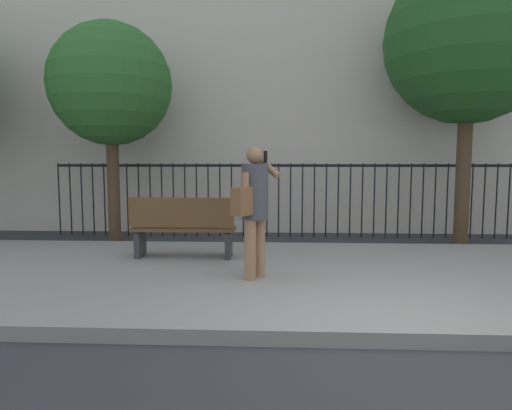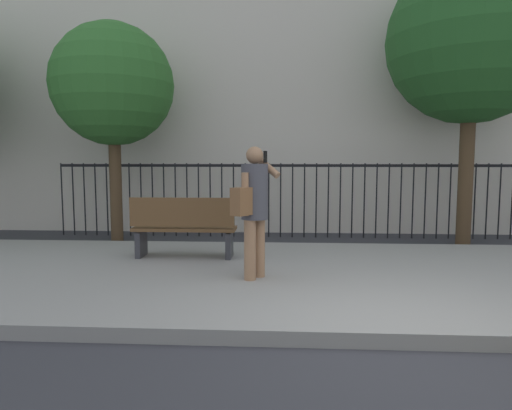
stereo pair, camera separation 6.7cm
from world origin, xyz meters
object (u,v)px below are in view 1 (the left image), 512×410
(pedestrian_on_phone, at_px, (254,203))
(street_tree_near, at_px, (111,85))
(street_bench, at_px, (183,226))
(street_tree_mid, at_px, (469,41))

(pedestrian_on_phone, height_order, street_tree_near, street_tree_near)
(pedestrian_on_phone, relative_size, street_bench, 1.05)
(street_tree_near, bearing_deg, street_tree_mid, 0.91)
(pedestrian_on_phone, bearing_deg, street_tree_mid, 41.06)
(street_tree_near, xyz_separation_m, street_tree_mid, (6.96, 0.11, 0.80))
(street_bench, distance_m, street_tree_near, 3.78)
(street_bench, distance_m, street_tree_mid, 6.48)
(street_bench, height_order, street_tree_near, street_tree_near)
(street_bench, xyz_separation_m, street_tree_near, (-1.86, 2.15, 2.49))
(street_tree_mid, bearing_deg, street_bench, -156.08)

